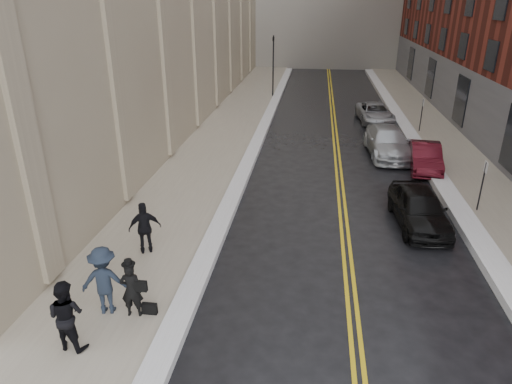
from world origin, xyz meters
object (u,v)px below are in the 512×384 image
(pedestrian_b, at_px, (104,280))
(pedestrian_c, at_px, (145,228))
(pedestrian_a, at_px, (66,315))
(pedestrian_main, at_px, (132,290))
(car_silver_near, at_px, (388,142))
(car_maroon, at_px, (425,157))
(car_silver_far, at_px, (375,113))
(car_black, at_px, (419,208))

(pedestrian_b, bearing_deg, pedestrian_c, -99.50)
(pedestrian_a, bearing_deg, pedestrian_main, -119.65)
(car_silver_near, distance_m, pedestrian_b, 18.00)
(car_maroon, height_order, pedestrian_b, pedestrian_b)
(car_silver_far, distance_m, pedestrian_c, 21.78)
(car_silver_far, bearing_deg, pedestrian_b, -118.12)
(car_black, xyz_separation_m, car_maroon, (1.52, 6.44, -0.06))
(car_black, distance_m, car_silver_far, 16.04)
(pedestrian_c, bearing_deg, pedestrian_b, 66.46)
(car_silver_near, bearing_deg, pedestrian_b, -125.28)
(pedestrian_b, xyz_separation_m, pedestrian_c, (-0.05, 3.20, -0.08))
(pedestrian_a, bearing_deg, pedestrian_b, -93.62)
(car_black, xyz_separation_m, car_silver_far, (0.03, 16.04, -0.08))
(car_silver_near, distance_m, pedestrian_a, 19.39)
(car_silver_far, bearing_deg, pedestrian_c, -121.49)
(car_silver_near, relative_size, pedestrian_main, 3.26)
(pedestrian_a, relative_size, pedestrian_c, 1.03)
(car_silver_far, bearing_deg, car_black, -95.54)
(car_black, relative_size, pedestrian_a, 2.29)
(car_silver_near, distance_m, pedestrian_c, 15.40)
(car_silver_near, bearing_deg, car_maroon, -57.62)
(car_maroon, height_order, pedestrian_c, pedestrian_c)
(car_maroon, distance_m, pedestrian_b, 17.16)
(car_silver_near, distance_m, pedestrian_main, 17.67)
(car_silver_far, relative_size, pedestrian_c, 2.57)
(pedestrian_main, bearing_deg, pedestrian_b, -13.18)
(pedestrian_main, distance_m, pedestrian_c, 3.37)
(car_silver_far, height_order, pedestrian_b, pedestrian_b)
(pedestrian_main, bearing_deg, pedestrian_c, -83.79)
(pedestrian_b, bearing_deg, pedestrian_a, 67.05)
(pedestrian_b, relative_size, pedestrian_c, 1.09)
(car_black, relative_size, car_silver_near, 0.82)
(car_maroon, distance_m, pedestrian_a, 18.47)
(car_maroon, height_order, pedestrian_a, pedestrian_a)
(pedestrian_c, bearing_deg, pedestrian_main, 79.58)
(car_maroon, distance_m, car_silver_near, 2.69)
(car_silver_near, height_order, pedestrian_a, pedestrian_a)
(car_black, relative_size, pedestrian_b, 2.18)
(car_black, relative_size, car_silver_far, 0.92)
(car_black, distance_m, car_silver_near, 8.61)
(car_black, height_order, pedestrian_a, pedestrian_a)
(pedestrian_b, bearing_deg, car_black, -155.11)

